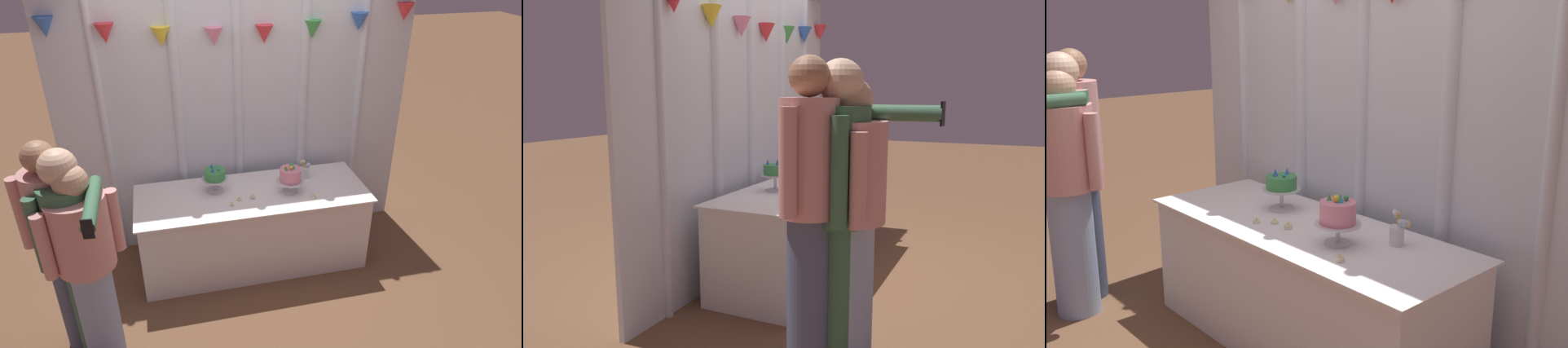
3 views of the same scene
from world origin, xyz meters
The scene contains 12 objects.
draped_curtain centered at (0.00, 0.60, 1.31)m, with size 3.26×0.16×2.50m.
cake_table centered at (0.00, 0.10, 0.37)m, with size 2.07×0.77×0.75m.
cake_display_nearleft centered at (-0.31, 0.21, 0.90)m, with size 0.23×0.23×0.26m.
cake_display_nearright centered at (0.33, 0.05, 0.91)m, with size 0.24×0.24×0.28m.
flower_vase centered at (0.55, 0.27, 0.82)m, with size 0.10×0.08×0.19m.
tealight_far_left centered at (-0.21, -0.06, 0.76)m, with size 0.04×0.04×0.03m.
tealight_near_left centered at (-0.13, 0.01, 0.76)m, with size 0.05×0.05×0.03m.
tealight_near_right centered at (-0.02, 0.01, 0.76)m, with size 0.05×0.05×0.04m.
tealight_far_right centered at (0.50, -0.11, 0.76)m, with size 0.05×0.05×0.04m.
guest_man_dark_suit centered at (-1.49, -0.56, 0.95)m, with size 0.47×0.34×1.70m.
guest_girl_blue_dress centered at (-1.37, -0.68, 0.95)m, with size 0.46×0.69×1.69m.
guest_man_pink_jacket centered at (-1.31, -0.72, 0.86)m, with size 0.51×0.51×1.59m.
Camera 3 is at (2.38, -2.00, 1.87)m, focal length 41.12 mm.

